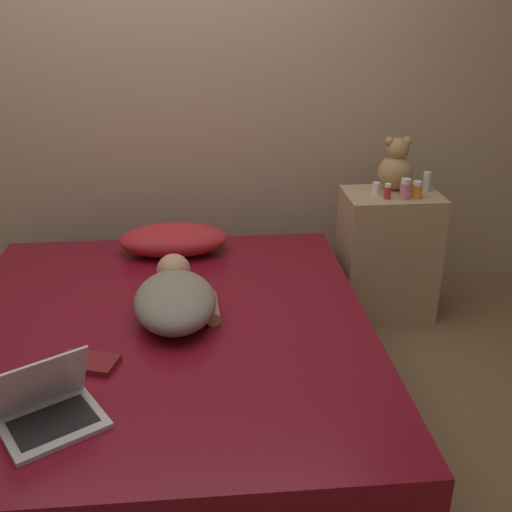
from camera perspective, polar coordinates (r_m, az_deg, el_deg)
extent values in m
plane|color=brown|center=(2.73, -8.54, -14.14)|extent=(12.00, 12.00, 0.00)
cube|color=tan|center=(3.43, -8.87, 17.30)|extent=(8.00, 0.06, 2.60)
cube|color=#2D2319|center=(2.65, -8.70, -11.99)|extent=(1.76, 1.93, 0.25)
cube|color=maroon|center=(2.54, -9.00, -8.06)|extent=(1.72, 1.89, 0.17)
cube|color=tan|center=(3.37, 12.37, 0.13)|extent=(0.50, 0.36, 0.70)
ellipsoid|color=red|center=(3.11, -7.86, 1.55)|extent=(0.56, 0.32, 0.15)
ellipsoid|color=gray|center=(2.47, -7.71, -4.27)|extent=(0.36, 0.52, 0.17)
sphere|color=tan|center=(2.76, -7.84, -1.37)|extent=(0.16, 0.16, 0.16)
cylinder|color=tan|center=(2.52, -4.24, -4.90)|extent=(0.07, 0.23, 0.06)
cube|color=silver|center=(2.03, -18.72, -14.92)|extent=(0.38, 0.36, 0.02)
cube|color=black|center=(2.02, -18.76, -14.71)|extent=(0.29, 0.27, 0.00)
cube|color=silver|center=(2.02, -19.80, -11.31)|extent=(0.30, 0.24, 0.21)
cube|color=black|center=(2.02, -19.80, -11.31)|extent=(0.27, 0.21, 0.19)
sphere|color=tan|center=(3.30, 13.14, 7.76)|extent=(0.19, 0.19, 0.19)
sphere|color=tan|center=(3.27, 13.35, 9.88)|extent=(0.12, 0.12, 0.12)
sphere|color=tan|center=(3.25, 12.59, 10.61)|extent=(0.05, 0.05, 0.05)
sphere|color=tan|center=(3.28, 14.23, 10.58)|extent=(0.05, 0.05, 0.05)
cylinder|color=silver|center=(3.32, 15.93, 6.65)|extent=(0.04, 0.04, 0.08)
cylinder|color=white|center=(3.31, 16.03, 7.50)|extent=(0.04, 0.04, 0.02)
cylinder|color=#B72D2D|center=(3.14, 12.41, 5.89)|extent=(0.04, 0.04, 0.06)
cylinder|color=white|center=(3.13, 12.47, 6.59)|extent=(0.03, 0.03, 0.02)
cylinder|color=pink|center=(3.16, 14.02, 6.03)|extent=(0.05, 0.05, 0.08)
cylinder|color=white|center=(3.15, 14.11, 6.95)|extent=(0.05, 0.05, 0.02)
cylinder|color=white|center=(3.21, 11.36, 6.23)|extent=(0.04, 0.04, 0.05)
cylinder|color=white|center=(3.20, 11.40, 6.77)|extent=(0.04, 0.04, 0.01)
cylinder|color=orange|center=(3.19, 15.06, 5.95)|extent=(0.05, 0.05, 0.07)
cylinder|color=white|center=(3.18, 15.15, 6.72)|extent=(0.05, 0.05, 0.02)
cube|color=maroon|center=(2.28, -15.76, -9.74)|extent=(0.24, 0.18, 0.02)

